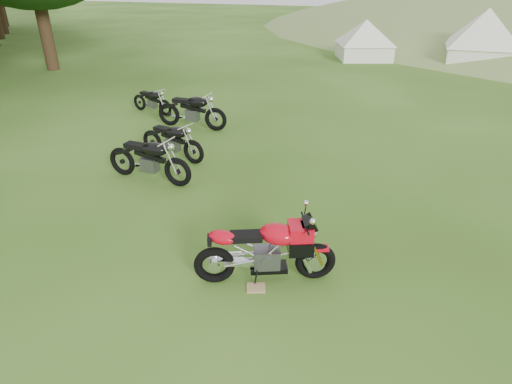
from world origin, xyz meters
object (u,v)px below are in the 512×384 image
(vintage_moto_b, at_px, (148,158))
(vintage_moto_d, at_px, (152,100))
(vintage_moto_a, at_px, (172,139))
(tent_mid, at_px, (483,38))
(sport_motorcycle, at_px, (265,246))
(plywood_board, at_px, (256,288))
(vintage_moto_c, at_px, (192,110))
(tent_left, at_px, (365,37))

(vintage_moto_b, relative_size, vintage_moto_d, 1.25)
(vintage_moto_a, height_order, tent_mid, tent_mid)
(sport_motorcycle, xyz_separation_m, plywood_board, (-0.06, -0.24, -0.58))
(vintage_moto_a, bearing_deg, vintage_moto_c, 117.33)
(sport_motorcycle, distance_m, vintage_moto_c, 7.30)
(plywood_board, relative_size, vintage_moto_a, 0.15)
(sport_motorcycle, bearing_deg, vintage_moto_b, 121.94)
(vintage_moto_b, bearing_deg, plywood_board, -34.16)
(sport_motorcycle, distance_m, tent_mid, 19.88)
(vintage_moto_a, relative_size, vintage_moto_c, 0.88)
(sport_motorcycle, relative_size, vintage_moto_d, 1.22)
(vintage_moto_c, bearing_deg, vintage_moto_b, -78.20)
(vintage_moto_b, distance_m, tent_mid, 18.76)
(plywood_board, relative_size, vintage_moto_b, 0.13)
(vintage_moto_d, relative_size, tent_left, 0.63)
(vintage_moto_a, distance_m, tent_mid, 17.68)
(plywood_board, height_order, vintage_moto_c, vintage_moto_c)
(vintage_moto_d, bearing_deg, tent_mid, 63.01)
(vintage_moto_b, distance_m, tent_left, 17.11)
(plywood_board, height_order, vintage_moto_b, vintage_moto_b)
(plywood_board, bearing_deg, sport_motorcycle, 76.34)
(vintage_moto_b, relative_size, vintage_moto_c, 0.96)
(vintage_moto_d, xyz_separation_m, tent_mid, (10.82, 12.41, 0.90))
(vintage_moto_a, xyz_separation_m, vintage_moto_d, (-2.55, 3.19, -0.06))
(vintage_moto_a, bearing_deg, plywood_board, -35.84)
(vintage_moto_c, bearing_deg, vintage_moto_d, 153.13)
(vintage_moto_d, bearing_deg, tent_left, 81.22)
(plywood_board, xyz_separation_m, tent_left, (-0.88, 19.56, 1.10))
(plywood_board, height_order, tent_left, tent_left)
(plywood_board, bearing_deg, vintage_moto_d, 130.60)
(plywood_board, height_order, vintage_moto_d, vintage_moto_d)
(vintage_moto_b, height_order, vintage_moto_c, vintage_moto_c)
(sport_motorcycle, xyz_separation_m, tent_mid, (4.64, 19.31, 0.73))
(vintage_moto_c, xyz_separation_m, vintage_moto_d, (-1.94, 0.96, -0.13))
(sport_motorcycle, distance_m, plywood_board, 0.63)
(sport_motorcycle, height_order, vintage_moto_a, sport_motorcycle)
(sport_motorcycle, relative_size, plywood_board, 7.33)
(plywood_board, distance_m, vintage_moto_a, 5.34)
(sport_motorcycle, xyz_separation_m, vintage_moto_a, (-3.63, 3.71, -0.11))
(plywood_board, xyz_separation_m, tent_mid, (4.70, 19.55, 1.31))
(vintage_moto_b, relative_size, tent_mid, 0.66)
(plywood_board, bearing_deg, vintage_moto_a, 132.11)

